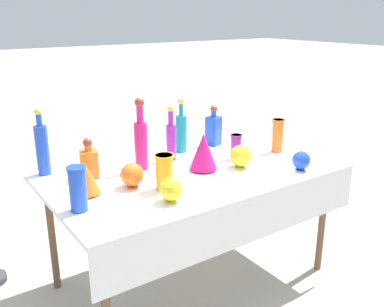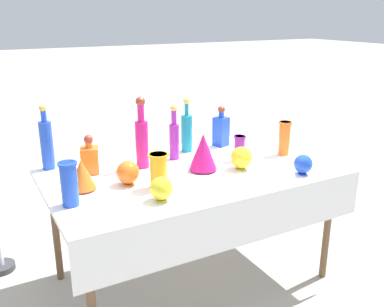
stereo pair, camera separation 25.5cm
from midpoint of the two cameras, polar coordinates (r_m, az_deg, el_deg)
ground_plane at (r=2.94m, az=2.59°, el=-16.19°), size 40.00×40.00×0.00m
display_table at (r=2.58m, az=3.16°, el=-3.56°), size 1.73×1.01×0.76m
tall_bottle_0 at (r=2.87m, az=1.83°, el=2.99°), size 0.07×0.07×0.37m
tall_bottle_1 at (r=2.72m, az=0.29°, el=2.16°), size 0.06×0.06×0.36m
tall_bottle_2 at (r=2.56m, az=-3.90°, el=1.94°), size 0.08×0.08×0.44m
tall_bottle_3 at (r=2.64m, az=-16.25°, el=1.34°), size 0.07×0.07×0.40m
square_decanter_0 at (r=3.02m, az=6.31°, el=3.16°), size 0.11×0.11×0.29m
square_decanter_1 at (r=2.54m, az=-10.70°, el=-0.67°), size 0.13×0.13×0.23m
slender_vase_0 at (r=2.74m, az=9.05°, el=0.78°), size 0.08×0.08×0.16m
slender_vase_1 at (r=2.91m, az=14.70°, el=2.08°), size 0.09×0.09×0.22m
slender_vase_2 at (r=2.12m, az=-12.79°, el=-3.90°), size 0.09×0.09×0.22m
slender_vase_3 at (r=2.27m, az=-1.28°, el=-2.24°), size 0.11×0.11×0.19m
fluted_vase_0 at (r=2.53m, az=4.38°, el=0.19°), size 0.17×0.17×0.23m
fluted_vase_1 at (r=2.30m, az=-11.47°, el=-2.80°), size 0.15×0.15×0.17m
round_bowl_0 at (r=2.59m, az=9.41°, el=-0.61°), size 0.13×0.13×0.14m
round_bowl_1 at (r=2.60m, az=17.35°, el=-1.41°), size 0.11×0.11×0.12m
round_bowl_2 at (r=2.34m, az=-5.47°, el=-2.58°), size 0.13×0.13×0.14m
round_bowl_3 at (r=2.13m, az=-0.70°, el=-4.75°), size 0.12×0.12×0.13m
price_tag_left at (r=2.27m, az=10.11°, el=-4.84°), size 0.05×0.03×0.04m
price_tag_center at (r=2.10m, az=3.59°, el=-6.73°), size 0.05×0.02×0.03m
price_tag_right at (r=2.51m, az=15.89°, el=-2.93°), size 0.06×0.02×0.05m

